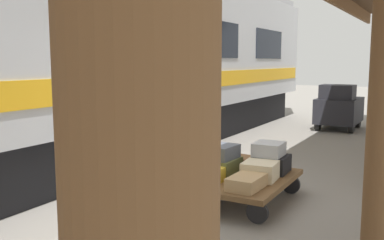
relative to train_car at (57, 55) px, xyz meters
name	(u,v)px	position (x,y,z in m)	size (l,w,h in m)	color
ground_plane	(243,198)	(-3.58, 0.00, -2.06)	(60.00, 60.00, 0.00)	gray
train_car	(57,55)	(0.00, 0.00, 0.00)	(3.03, 19.79, 4.00)	#B7BABF
luggage_cart	(240,180)	(-3.57, 0.12, -1.76)	(1.34, 1.74, 0.35)	brown
suitcase_brown_leather	(234,162)	(-3.27, -0.36, -1.63)	(0.48, 0.52, 0.16)	brown
suitcase_olive_duffel	(221,166)	(-3.27, 0.12, -1.59)	(0.47, 0.52, 0.23)	brown
suitcase_yellow_case	(205,175)	(-3.27, 0.60, -1.62)	(0.44, 0.54, 0.19)	gold
suitcase_cream_canvas	(260,171)	(-3.87, 0.12, -1.59)	(0.44, 0.45, 0.24)	beige
suitcase_tan_vintage	(247,182)	(-3.87, 0.60, -1.63)	(0.36, 0.57, 0.16)	tan
suitcase_black_hardshell	(272,164)	(-3.87, -0.36, -1.59)	(0.47, 0.48, 0.25)	black
suitcase_slate_roller	(220,151)	(-3.25, 0.12, -1.38)	(0.44, 0.47, 0.19)	#4C515B
suitcase_gray_aluminum	(269,149)	(-3.83, -0.32, -1.37)	(0.40, 0.44, 0.19)	#9EA0A5
porter_in_overalls	(183,128)	(-2.51, -0.13, -1.14)	(0.70, 0.49, 1.70)	navy
porter_by_door	(155,127)	(-2.08, 0.02, -1.14)	(0.72, 0.52, 1.70)	#332D28
baggage_tug	(339,108)	(-3.50, -7.30, -1.43)	(1.12, 1.71, 1.30)	black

